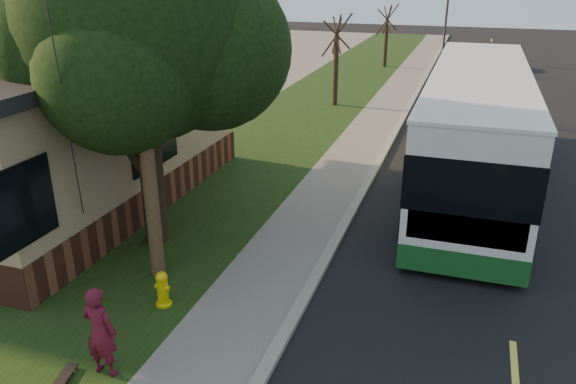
% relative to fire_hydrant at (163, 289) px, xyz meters
% --- Properties ---
extents(ground, '(120.00, 120.00, 0.00)m').
position_rel_fire_hydrant_xyz_m(ground, '(2.60, 0.00, -0.43)').
color(ground, black).
rests_on(ground, ground).
extents(road, '(8.00, 80.00, 0.01)m').
position_rel_fire_hydrant_xyz_m(road, '(6.60, 10.00, -0.43)').
color(road, black).
rests_on(road, ground).
extents(curb, '(0.25, 80.00, 0.12)m').
position_rel_fire_hydrant_xyz_m(curb, '(2.60, 10.00, -0.37)').
color(curb, gray).
rests_on(curb, ground).
extents(sidewalk, '(2.00, 80.00, 0.08)m').
position_rel_fire_hydrant_xyz_m(sidewalk, '(1.60, 10.00, -0.39)').
color(sidewalk, slate).
rests_on(sidewalk, ground).
extents(grass_verge, '(5.00, 80.00, 0.07)m').
position_rel_fire_hydrant_xyz_m(grass_verge, '(-1.90, 10.00, -0.40)').
color(grass_verge, black).
rests_on(grass_verge, ground).
extents(building_lot, '(15.00, 80.00, 0.04)m').
position_rel_fire_hydrant_xyz_m(building_lot, '(-11.90, 10.00, -0.41)').
color(building_lot, slate).
rests_on(building_lot, ground).
extents(fire_hydrant, '(0.32, 0.32, 0.74)m').
position_rel_fire_hydrant_xyz_m(fire_hydrant, '(0.00, 0.00, 0.00)').
color(fire_hydrant, yellow).
rests_on(fire_hydrant, grass_verge).
extents(utility_pole, '(2.86, 3.21, 9.07)m').
position_rel_fire_hydrant_xyz_m(utility_pole, '(-0.71, 0.99, 4.20)').
color(utility_pole, '#473321').
rests_on(utility_pole, ground).
extents(leafy_tree, '(6.30, 6.00, 7.80)m').
position_rel_fire_hydrant_xyz_m(leafy_tree, '(-1.57, 2.65, 4.73)').
color(leafy_tree, black).
rests_on(leafy_tree, grass_verge).
extents(bare_tree_near, '(1.38, 1.21, 4.31)m').
position_rel_fire_hydrant_xyz_m(bare_tree_near, '(-0.90, 18.00, 1.72)').
color(bare_tree_near, black).
rests_on(bare_tree_near, grass_verge).
extents(bare_tree_far, '(1.38, 1.21, 4.03)m').
position_rel_fire_hydrant_xyz_m(bare_tree_far, '(-0.40, 30.00, 1.57)').
color(bare_tree_far, black).
rests_on(bare_tree_far, grass_verge).
extents(traffic_signal, '(0.18, 0.22, 5.50)m').
position_rel_fire_hydrant_xyz_m(traffic_signal, '(3.10, 34.00, 2.73)').
color(traffic_signal, '#2D2D30').
rests_on(traffic_signal, ground).
extents(transit_bus, '(3.00, 13.00, 3.51)m').
position_rel_fire_hydrant_xyz_m(transit_bus, '(5.58, 9.19, 1.44)').
color(transit_bus, silver).
rests_on(transit_bus, ground).
extents(skateboarder, '(0.60, 0.41, 1.62)m').
position_rel_fire_hydrant_xyz_m(skateboarder, '(0.10, -2.08, 0.45)').
color(skateboarder, '#541022').
rests_on(skateboarder, grass_verge).
extents(skateboard_main, '(0.36, 0.80, 0.07)m').
position_rel_fire_hydrant_xyz_m(skateboard_main, '(-0.42, -2.52, -0.31)').
color(skateboard_main, black).
rests_on(skateboard_main, grass_verge).
extents(dumpster, '(1.87, 1.60, 1.46)m').
position_rel_fire_hydrant_xyz_m(dumpster, '(-5.07, 7.68, 0.34)').
color(dumpster, '#133219').
rests_on(dumpster, building_lot).
extents(distant_car, '(2.05, 4.88, 1.65)m').
position_rel_fire_hydrant_xyz_m(distant_car, '(5.55, 31.55, 0.39)').
color(distant_car, black).
rests_on(distant_car, ground).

